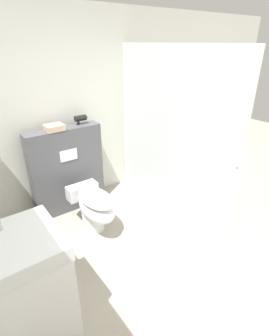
{
  "coord_description": "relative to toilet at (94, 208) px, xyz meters",
  "views": [
    {
      "loc": [
        -1.35,
        -0.81,
        2.08
      ],
      "look_at": [
        0.3,
        1.41,
        0.73
      ],
      "focal_mm": 28.0,
      "sensor_mm": 36.0,
      "label": 1
    }
  ],
  "objects": [
    {
      "name": "wall_back",
      "position": [
        0.21,
        0.86,
        0.93
      ],
      "size": [
        8.0,
        0.06,
        2.5
      ],
      "color": "silver",
      "rests_on": "ground_plane"
    },
    {
      "name": "ground_plane",
      "position": [
        0.21,
        -1.52,
        -0.32
      ],
      "size": [
        12.0,
        12.0,
        0.0
      ],
      "primitive_type": "plane",
      "color": "#9E9384"
    },
    {
      "name": "spare_toilet_roll",
      "position": [
        0.26,
        0.11,
        -0.26
      ],
      "size": [
        0.11,
        0.11,
        0.12
      ],
      "color": "white",
      "rests_on": "ground_plane"
    },
    {
      "name": "folded_towel",
      "position": [
        -0.12,
        0.62,
        0.84
      ],
      "size": [
        0.21,
        0.19,
        0.07
      ],
      "color": "tan",
      "rests_on": "partition_panel"
    },
    {
      "name": "toilet",
      "position": [
        0.0,
        0.0,
        0.0
      ],
      "size": [
        0.38,
        0.72,
        0.51
      ],
      "color": "white",
      "rests_on": "ground_plane"
    },
    {
      "name": "shower_glass",
      "position": [
        1.02,
        -0.15,
        0.71
      ],
      "size": [
        0.04,
        1.96,
        2.06
      ],
      "color": "silver",
      "rests_on": "ground_plane"
    },
    {
      "name": "hair_drier",
      "position": [
        0.25,
        0.67,
        0.88
      ],
      "size": [
        0.18,
        0.07,
        0.11
      ],
      "color": "black",
      "rests_on": "partition_panel"
    },
    {
      "name": "sink_vanity",
      "position": [
        -1.02,
        -0.83,
        0.15
      ],
      "size": [
        0.65,
        0.57,
        1.08
      ],
      "color": "white",
      "rests_on": "ground_plane"
    },
    {
      "name": "partition_panel",
      "position": [
        -0.02,
        0.64,
        0.24
      ],
      "size": [
        0.94,
        0.22,
        1.13
      ],
      "color": "#4C4C51",
      "rests_on": "ground_plane"
    }
  ]
}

